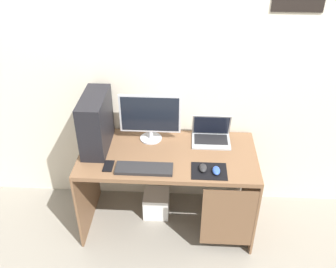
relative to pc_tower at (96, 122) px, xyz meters
name	(u,v)px	position (x,y,z in m)	size (l,w,h in m)	color
ground_plane	(168,220)	(0.56, -0.07, -0.96)	(8.00, 8.00, 0.00)	gray
wall_back	(171,67)	(0.56, 0.30, 0.34)	(4.00, 0.05, 2.60)	beige
desk	(170,169)	(0.58, -0.09, -0.37)	(1.38, 0.67, 0.74)	brown
pc_tower	(96,122)	(0.00, 0.00, 0.00)	(0.18, 0.45, 0.44)	black
monitor	(150,117)	(0.41, 0.11, -0.01)	(0.49, 0.18, 0.41)	#B7BCC6
laptop	(211,135)	(0.90, 0.13, -0.17)	(0.31, 0.23, 0.22)	#9EA3A8
keyboard	(144,169)	(0.40, -0.29, -0.21)	(0.42, 0.14, 0.02)	#232326
mousepad	(209,171)	(0.87, -0.28, -0.22)	(0.26, 0.20, 0.01)	black
mouse_left	(203,168)	(0.83, -0.27, -0.20)	(0.06, 0.10, 0.03)	#232326
mouse_right	(216,171)	(0.92, -0.29, -0.20)	(0.06, 0.10, 0.03)	#2D51B2
cell_phone	(109,166)	(0.13, -0.27, -0.22)	(0.07, 0.13, 0.01)	black
subwoofer	(156,203)	(0.45, 0.02, -0.85)	(0.22, 0.22, 0.22)	white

